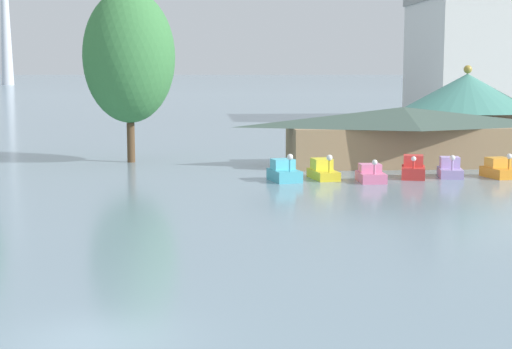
{
  "coord_description": "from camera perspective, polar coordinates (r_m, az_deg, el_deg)",
  "views": [
    {
      "loc": [
        2.54,
        -19.99,
        7.03
      ],
      "look_at": [
        5.92,
        19.9,
        1.64
      ],
      "focal_mm": 54.91,
      "sensor_mm": 36.0,
      "label": 1
    }
  ],
  "objects": [
    {
      "name": "shoreline_tree_mid",
      "position": [
        60.01,
        -9.23,
        8.47
      ],
      "size": [
        6.89,
        6.89,
        12.96
      ],
      "color": "brown",
      "rests_on": "ground"
    },
    {
      "name": "pedal_boat_orange",
      "position": [
        53.62,
        17.32,
        0.35
      ],
      "size": [
        2.02,
        2.7,
        1.68
      ],
      "rotation": [
        0.0,
        0.0,
        -1.39
      ],
      "color": "orange",
      "rests_on": "ground"
    },
    {
      "name": "pedal_boat_pink",
      "position": [
        49.77,
        8.36,
        -0.01
      ],
      "size": [
        1.57,
        2.45,
        1.52
      ],
      "rotation": [
        0.0,
        0.0,
        -1.58
      ],
      "color": "pink",
      "rests_on": "ground"
    },
    {
      "name": "ground_plane",
      "position": [
        21.34,
        -11.65,
        -11.73
      ],
      "size": [
        2000.0,
        2000.0,
        0.0
      ],
      "primitive_type": "plane",
      "color": "gray"
    },
    {
      "name": "pedal_boat_yellow",
      "position": [
        50.78,
        4.9,
        0.27
      ],
      "size": [
        1.79,
        3.14,
        1.7
      ],
      "rotation": [
        0.0,
        0.0,
        -1.43
      ],
      "color": "yellow",
      "rests_on": "ground"
    },
    {
      "name": "pedal_boat_cyan",
      "position": [
        49.6,
        2.06,
        0.17
      ],
      "size": [
        2.09,
        2.83,
        1.84
      ],
      "rotation": [
        0.0,
        0.0,
        -1.35
      ],
      "color": "#4CB7CC",
      "rests_on": "ground"
    },
    {
      "name": "background_building_block",
      "position": [
        112.61,
        17.56,
        8.08
      ],
      "size": [
        23.04,
        18.79,
        17.02
      ],
      "color": "silver",
      "rests_on": "ground"
    },
    {
      "name": "pedal_boat_lavender",
      "position": [
        52.96,
        13.95,
        0.38
      ],
      "size": [
        1.91,
        2.71,
        1.56
      ],
      "rotation": [
        0.0,
        0.0,
        -1.77
      ],
      "color": "#B299D8",
      "rests_on": "ground"
    },
    {
      "name": "boathouse",
      "position": [
        58.62,
        10.65,
        2.86
      ],
      "size": [
        17.98,
        6.71,
        4.29
      ],
      "color": "#9E7F5B",
      "rests_on": "ground"
    },
    {
      "name": "pedal_boat_red",
      "position": [
        51.92,
        11.38,
        0.39
      ],
      "size": [
        2.09,
        2.8,
        1.54
      ],
      "rotation": [
        0.0,
        0.0,
        -1.84
      ],
      "color": "red",
      "rests_on": "ground"
    },
    {
      "name": "green_roof_pavilion",
      "position": [
        68.02,
        15.08,
        4.78
      ],
      "size": [
        11.28,
        11.28,
        7.37
      ],
      "color": "brown",
      "rests_on": "ground"
    }
  ]
}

